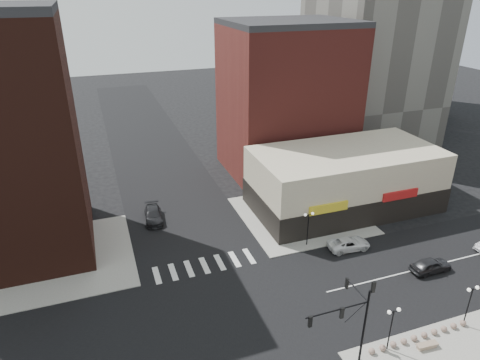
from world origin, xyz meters
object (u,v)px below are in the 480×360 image
dark_sedan_east (431,265)px  street_lamp_ne (308,221)px  stone_bench (427,345)px  street_lamp_se_b (471,296)px  traffic_signal (353,312)px  street_lamp_se_a (392,319)px  white_suv (349,244)px  dark_sedan_north (153,215)px

dark_sedan_east → street_lamp_ne: bearing=48.7°
stone_bench → street_lamp_se_b: bearing=15.7°
street_lamp_ne → traffic_signal: bearing=-106.7°
street_lamp_se_a → street_lamp_se_b: size_ratio=1.00×
dark_sedan_east → street_lamp_se_b: bearing=158.6°
white_suv → dark_sedan_north: size_ratio=0.94×
street_lamp_se_b → street_lamp_ne: (-7.00, 16.00, 0.00)m
street_lamp_se_b → dark_sedan_east: (2.87, 7.33, -2.53)m
street_lamp_se_a → dark_sedan_east: street_lamp_se_a is taller
traffic_signal → street_lamp_se_a: 4.12m
dark_sedan_east → dark_sedan_north: dark_sedan_east is taller
stone_bench → traffic_signal: bearing=174.5°
street_lamp_ne → dark_sedan_north: 19.69m
dark_sedan_north → stone_bench: bearing=-53.3°
street_lamp_se_a → street_lamp_ne: bearing=86.4°
street_lamp_se_a → street_lamp_se_b: same height
dark_sedan_east → traffic_signal: bearing=116.1°
traffic_signal → stone_bench: 8.40m
white_suv → stone_bench: white_suv is taller
white_suv → dark_sedan_north: dark_sedan_north is taller
traffic_signal → stone_bench: bearing=-9.6°
traffic_signal → street_lamp_se_b: 11.88m
dark_sedan_east → stone_bench: bearing=137.2°
traffic_signal → stone_bench: (6.93, -1.17, -4.61)m
street_lamp_se_a → street_lamp_ne: same height
street_lamp_se_b → white_suv: bearing=101.7°
street_lamp_se_b → stone_bench: street_lamp_se_b is taller
traffic_signal → dark_sedan_north: traffic_signal is taller
street_lamp_ne → white_suv: (4.15, -2.19, -2.62)m
traffic_signal → stone_bench: traffic_signal is taller
street_lamp_se_b → white_suv: (-2.85, 13.81, -2.62)m
street_lamp_ne → white_suv: street_lamp_ne is taller
dark_sedan_east → stone_bench: size_ratio=2.36×
street_lamp_ne → dark_sedan_east: (9.87, -8.67, -2.53)m
street_lamp_ne → white_suv: size_ratio=0.86×
street_lamp_se_b → stone_bench: (-4.84, -1.00, -2.94)m
traffic_signal → street_lamp_se_a: traffic_signal is taller
white_suv → dark_sedan_north: (-19.80, 13.86, 0.08)m
traffic_signal → white_suv: traffic_signal is taller
dark_sedan_north → dark_sedan_east: bearing=-33.7°
white_suv → dark_sedan_east: bearing=-134.4°
white_suv → stone_bench: size_ratio=2.58×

